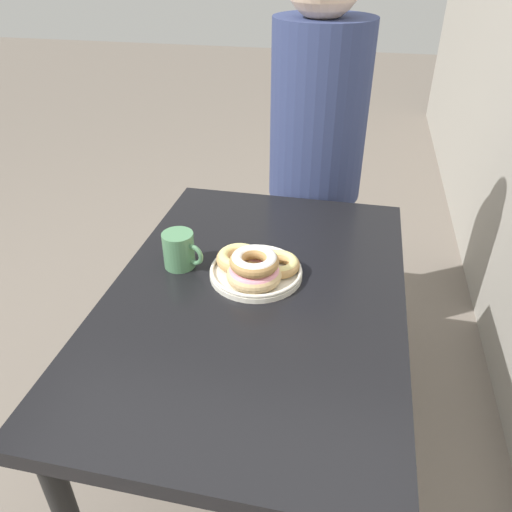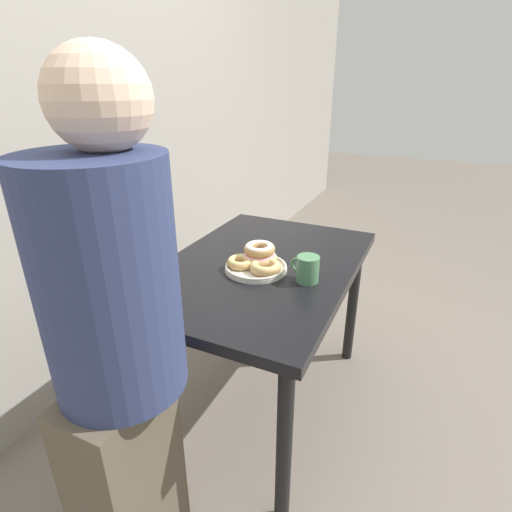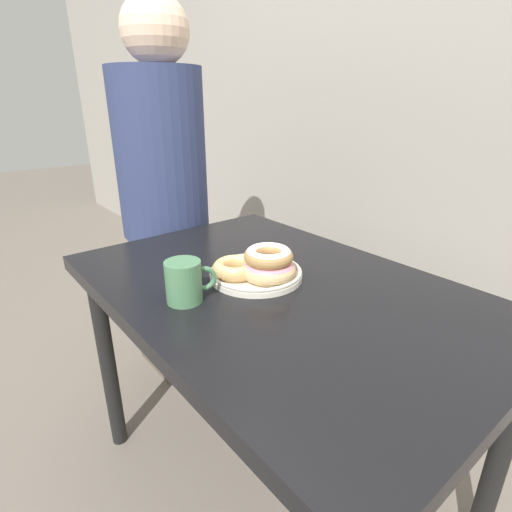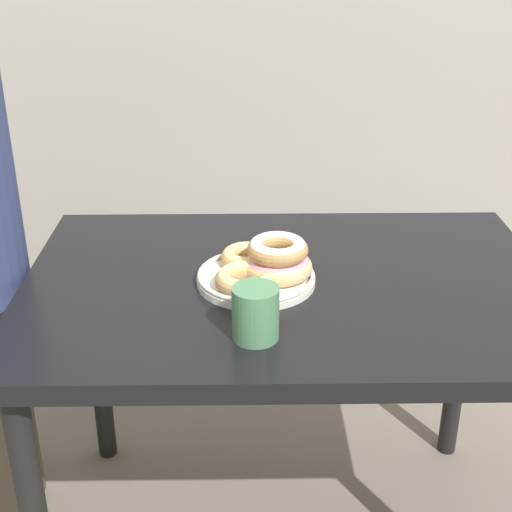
% 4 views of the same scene
% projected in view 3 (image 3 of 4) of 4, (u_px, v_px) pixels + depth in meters
% --- Properties ---
extents(wall_back, '(8.00, 0.05, 2.60)m').
position_uv_depth(wall_back, '(476.00, 42.00, 1.26)').
color(wall_back, '#9E998E').
rests_on(wall_back, ground_plane).
extents(dining_table, '(1.08, 0.72, 0.70)m').
position_uv_depth(dining_table, '(276.00, 313.00, 1.03)').
color(dining_table, black).
rests_on(dining_table, ground_plane).
extents(donut_plate, '(0.25, 0.25, 0.09)m').
position_uv_depth(donut_plate, '(259.00, 266.00, 1.01)').
color(donut_plate, silver).
rests_on(donut_plate, dining_table).
extents(coffee_mug, '(0.08, 0.12, 0.10)m').
position_uv_depth(coffee_mug, '(185.00, 281.00, 0.90)').
color(coffee_mug, '#4C7F56').
rests_on(coffee_mug, dining_table).
extents(person_figure, '(0.35, 0.33, 1.45)m').
position_uv_depth(person_figure, '(164.00, 198.00, 1.53)').
color(person_figure, brown).
rests_on(person_figure, ground_plane).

